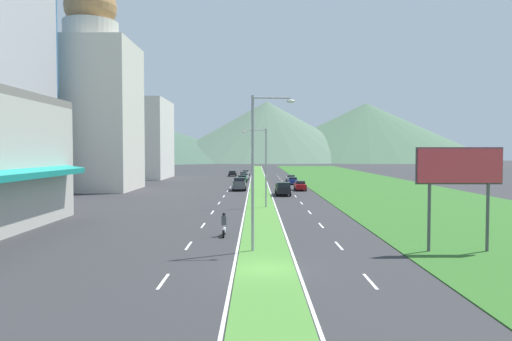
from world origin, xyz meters
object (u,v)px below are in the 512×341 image
Objects in this scene: car_1 at (291,181)px; car_2 at (240,179)px; car_5 at (230,173)px; motorcycle_rider at (222,226)px; car_0 at (298,186)px; pickup_truck_1 at (281,189)px; car_6 at (244,173)px; street_lamp_near at (255,163)px; billboard_roadside at (457,171)px; car_7 at (241,175)px; car_4 at (289,178)px; car_3 at (242,177)px; street_lamp_mid at (261,162)px; pickup_truck_0 at (237,184)px.

car_2 reaches higher than car_1.
car_5 is 2.11× the size of motorcycle_rider.
car_0 reaches higher than car_5.
motorcycle_rider is at bearing -10.82° from pickup_truck_1.
motorcycle_rider reaches higher than car_5.
motorcycle_rider is (-6.33, -33.13, -0.24)m from pickup_truck_1.
street_lamp_near is at bearing -178.34° from car_6.
billboard_roadside reaches higher than car_7.
motorcycle_rider reaches higher than car_7.
street_lamp_near is 2.23× the size of car_1.
car_4 is 28.00m from car_6.
car_0 is (7.14, 47.30, -4.86)m from street_lamp_near.
car_3 is 16.87m from car_5.
street_lamp_mid is 1.66× the size of pickup_truck_0.
car_5 is at bearing 11.56° from car_3.
car_0 is at bearing 81.41° from street_lamp_near.
car_1 is 0.93× the size of car_7.
car_5 is at bearing 101.58° from billboard_roadside.
car_6 is 1.00× the size of car_7.
street_lamp_near reaches higher than car_6.
car_2 is (-15.68, 67.43, -4.36)m from billboard_roadside.
pickup_truck_1 is (3.85, 38.62, -4.67)m from street_lamp_near.
car_3 is 1.03× the size of car_4.
billboard_roadside reaches higher than car_2.
motorcycle_rider is at bearing -179.59° from pickup_truck_0.
pickup_truck_1 is (6.76, -28.59, 0.21)m from car_2.
street_lamp_mid reaches higher than car_5.
billboard_roadside reaches higher than car_5.
pickup_truck_1 reaches higher than car_0.
pickup_truck_0 is at bearing 179.85° from car_3.
car_6 is at bearing -43.58° from car_5.
car_3 is at bearing -143.67° from car_1.
street_lamp_near reaches higher than car_2.
car_4 is 0.86× the size of pickup_truck_0.
pickup_truck_0 is 42.59m from motorcycle_rider.
car_6 is (-3.52, 71.52, -4.42)m from street_lamp_mid.
pickup_truck_0 is at bearing -35.36° from car_1.
billboard_roadside is at bearing -166.91° from car_2.
billboard_roadside is 1.40× the size of car_6.
car_2 reaches higher than car_5.
billboard_roadside reaches higher than car_0.
motorcycle_rider is (-2.48, 5.49, -4.91)m from street_lamp_near.
car_5 is (-3.38, 16.53, -0.03)m from car_3.
pickup_truck_0 is at bearing -179.56° from car_7.
street_lamp_near is at bearing -8.59° from car_0.
car_6 is (-15.53, 95.49, -4.38)m from billboard_roadside.
car_6 is 2.38× the size of motorcycle_rider.
car_7 is at bearing 0.53° from car_2.
car_2 is at bearing -166.70° from pickup_truck_1.
street_lamp_near reaches higher than pickup_truck_0.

